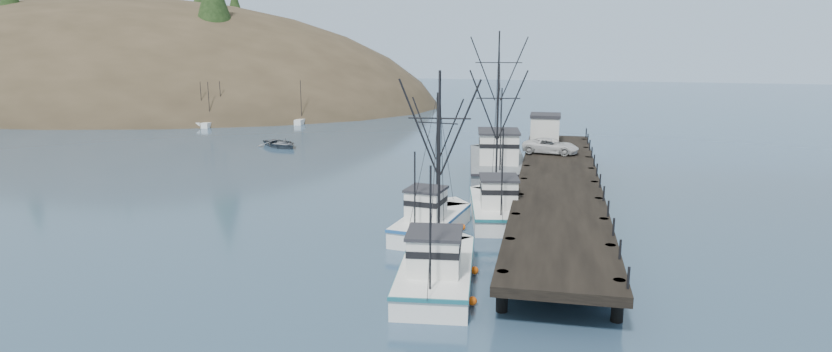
{
  "coord_description": "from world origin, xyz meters",
  "views": [
    {
      "loc": [
        13.36,
        -32.58,
        12.81
      ],
      "look_at": [
        3.69,
        12.9,
        2.5
      ],
      "focal_mm": 28.0,
      "sensor_mm": 36.0,
      "label": 1
    }
  ],
  "objects_px": {
    "trawler_far": "(496,206)",
    "work_vessel": "(497,164)",
    "trawler_near": "(437,268)",
    "trawler_mid": "(433,221)",
    "pickup_truck": "(551,146)",
    "pier": "(559,184)",
    "motorboat": "(281,147)",
    "pier_shed": "(545,128)"
  },
  "relations": [
    {
      "from": "trawler_mid",
      "to": "work_vessel",
      "type": "distance_m",
      "value": 17.79
    },
    {
      "from": "pier_shed",
      "to": "trawler_far",
      "type": "bearing_deg",
      "value": -97.51
    },
    {
      "from": "trawler_mid",
      "to": "motorboat",
      "type": "height_order",
      "value": "trawler_mid"
    },
    {
      "from": "trawler_far",
      "to": "work_vessel",
      "type": "distance_m",
      "value": 13.23
    },
    {
      "from": "trawler_near",
      "to": "pier_shed",
      "type": "xyz_separation_m",
      "value": [
        4.83,
        34.88,
        2.6
      ]
    },
    {
      "from": "trawler_near",
      "to": "trawler_far",
      "type": "distance_m",
      "value": 13.1
    },
    {
      "from": "trawler_mid",
      "to": "pier_shed",
      "type": "relative_size",
      "value": 2.95
    },
    {
      "from": "trawler_near",
      "to": "trawler_far",
      "type": "bearing_deg",
      "value": 81.47
    },
    {
      "from": "trawler_near",
      "to": "trawler_far",
      "type": "height_order",
      "value": "trawler_near"
    },
    {
      "from": "trawler_far",
      "to": "motorboat",
      "type": "relative_size",
      "value": 2.04
    },
    {
      "from": "pickup_truck",
      "to": "motorboat",
      "type": "bearing_deg",
      "value": 83.19
    },
    {
      "from": "work_vessel",
      "to": "pier_shed",
      "type": "distance_m",
      "value": 9.89
    },
    {
      "from": "trawler_far",
      "to": "work_vessel",
      "type": "xyz_separation_m",
      "value": [
        -1.15,
        13.17,
        0.41
      ]
    },
    {
      "from": "trawler_near",
      "to": "pier_shed",
      "type": "relative_size",
      "value": 3.53
    },
    {
      "from": "trawler_near",
      "to": "pickup_truck",
      "type": "bearing_deg",
      "value": 78.98
    },
    {
      "from": "work_vessel",
      "to": "pickup_truck",
      "type": "xyz_separation_m",
      "value": [
        4.69,
        2.01,
        1.47
      ]
    },
    {
      "from": "trawler_far",
      "to": "pier_shed",
      "type": "bearing_deg",
      "value": 82.49
    },
    {
      "from": "trawler_far",
      "to": "motorboat",
      "type": "height_order",
      "value": "trawler_far"
    },
    {
      "from": "work_vessel",
      "to": "pier_shed",
      "type": "relative_size",
      "value": 5.02
    },
    {
      "from": "trawler_mid",
      "to": "pickup_truck",
      "type": "distance_m",
      "value": 21.0
    },
    {
      "from": "trawler_near",
      "to": "trawler_mid",
      "type": "xyz_separation_m",
      "value": [
        -1.81,
        8.53,
        -0.0
      ]
    },
    {
      "from": "trawler_mid",
      "to": "pickup_truck",
      "type": "bearing_deg",
      "value": 69.61
    },
    {
      "from": "trawler_near",
      "to": "motorboat",
      "type": "relative_size",
      "value": 2.09
    },
    {
      "from": "pier_shed",
      "to": "motorboat",
      "type": "relative_size",
      "value": 0.59
    },
    {
      "from": "pier_shed",
      "to": "motorboat",
      "type": "distance_m",
      "value": 29.94
    },
    {
      "from": "trawler_far",
      "to": "work_vessel",
      "type": "height_order",
      "value": "work_vessel"
    },
    {
      "from": "pier",
      "to": "trawler_near",
      "type": "bearing_deg",
      "value": -109.92
    },
    {
      "from": "trawler_far",
      "to": "pickup_truck",
      "type": "xyz_separation_m",
      "value": [
        3.54,
        15.18,
        1.88
      ]
    },
    {
      "from": "pier_shed",
      "to": "motorboat",
      "type": "bearing_deg",
      "value": 176.06
    },
    {
      "from": "trawler_near",
      "to": "motorboat",
      "type": "height_order",
      "value": "trawler_near"
    },
    {
      "from": "trawler_mid",
      "to": "pickup_truck",
      "type": "height_order",
      "value": "trawler_mid"
    },
    {
      "from": "pickup_truck",
      "to": "trawler_near",
      "type": "bearing_deg",
      "value": 178.34
    },
    {
      "from": "work_vessel",
      "to": "trawler_mid",
      "type": "bearing_deg",
      "value": -98.42
    },
    {
      "from": "motorboat",
      "to": "pier_shed",
      "type": "bearing_deg",
      "value": -58.78
    },
    {
      "from": "work_vessel",
      "to": "pickup_truck",
      "type": "height_order",
      "value": "work_vessel"
    },
    {
      "from": "pickup_truck",
      "to": "trawler_mid",
      "type": "bearing_deg",
      "value": 168.96
    },
    {
      "from": "trawler_far",
      "to": "work_vessel",
      "type": "relative_size",
      "value": 0.69
    },
    {
      "from": "trawler_far",
      "to": "pier_shed",
      "type": "distance_m",
      "value": 22.27
    },
    {
      "from": "pier_shed",
      "to": "pickup_truck",
      "type": "relative_size",
      "value": 0.64
    },
    {
      "from": "trawler_mid",
      "to": "pier_shed",
      "type": "xyz_separation_m",
      "value": [
        6.64,
        26.35,
        2.6
      ]
    },
    {
      "from": "trawler_near",
      "to": "trawler_mid",
      "type": "bearing_deg",
      "value": 102.0
    },
    {
      "from": "trawler_near",
      "to": "work_vessel",
      "type": "height_order",
      "value": "work_vessel"
    }
  ]
}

